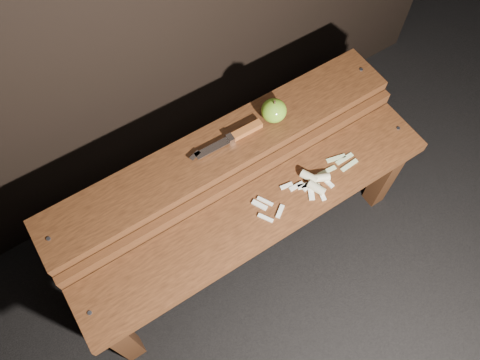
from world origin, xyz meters
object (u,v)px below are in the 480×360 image
bench_rear_tier (222,161)px  apple (274,111)px  bench_front_tier (261,223)px  knife (238,135)px

bench_rear_tier → apple: (0.20, 0.00, 0.12)m
bench_front_tier → apple: (0.20, 0.23, 0.18)m
apple → knife: apple is taller
knife → bench_rear_tier: bearing=-176.4°
bench_front_tier → bench_rear_tier: 0.23m
bench_front_tier → knife: knife is taller
bench_front_tier → knife: size_ratio=4.73×
bench_front_tier → apple: bearing=49.6°
bench_front_tier → bench_rear_tier: bearing=90.0°
bench_rear_tier → knife: (0.06, 0.00, 0.10)m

